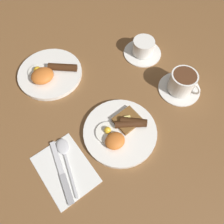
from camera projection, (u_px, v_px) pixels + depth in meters
name	position (u px, v px, depth m)	size (l,w,h in m)	color
ground_plane	(120.00, 133.00, 0.71)	(3.00, 3.00, 0.00)	brown
breakfast_plate_near	(121.00, 131.00, 0.70)	(0.24, 0.24, 0.04)	white
breakfast_plate_far	(49.00, 73.00, 0.82)	(0.24, 0.24, 0.05)	white
teacup_near	(182.00, 83.00, 0.77)	(0.15, 0.15, 0.08)	white
teacup_far	(143.00, 48.00, 0.86)	(0.15, 0.15, 0.06)	white
napkin	(65.00, 169.00, 0.65)	(0.14, 0.19, 0.01)	white
knife	(62.00, 175.00, 0.64)	(0.04, 0.20, 0.01)	silver
spoon	(64.00, 152.00, 0.67)	(0.06, 0.19, 0.01)	silver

